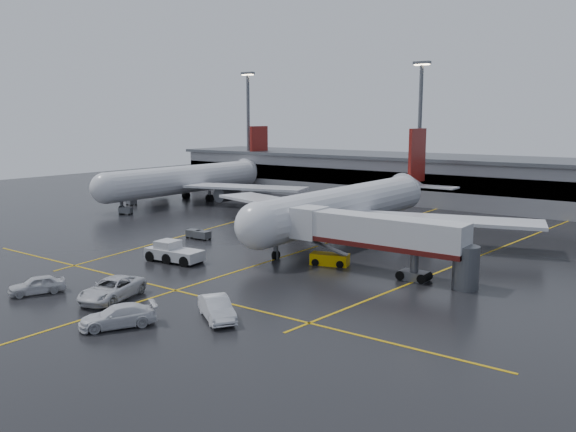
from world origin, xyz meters
The scene contains 22 objects.
ground centered at (0.00, 0.00, 0.00)m, with size 220.00×220.00×0.00m, color black.
apron_line_centre centered at (0.00, 0.00, 0.01)m, with size 0.25×90.00×0.02m, color gold.
apron_line_stop centered at (0.00, -22.00, 0.01)m, with size 60.00×0.25×0.02m, color gold.
apron_line_left centered at (-20.00, 10.00, 0.01)m, with size 0.25×70.00×0.02m, color gold.
apron_line_right centered at (18.00, 10.00, 0.01)m, with size 0.25×70.00×0.02m, color gold.
terminal centered at (0.00, 47.93, 4.32)m, with size 122.00×19.00×8.60m.
light_mast_left centered at (-45.00, 42.00, 14.47)m, with size 3.00×1.20×25.45m.
light_mast_mid centered at (-5.00, 42.00, 14.47)m, with size 3.00×1.20×25.45m.
main_airliner centered at (0.00, 9.70, 4.21)m, with size 48.80×45.60×14.10m.
second_airliner centered at (-42.00, 21.70, 4.21)m, with size 48.80×45.60×14.10m.
jet_bridge centered at (11.87, -6.00, 3.93)m, with size 19.90×3.40×6.05m.
pushback_tractor centered at (-8.39, -14.47, 0.93)m, with size 6.76×3.35×2.34m.
belt_loader centered at (6.20, -5.67, 0.63)m, with size 4.35×2.81×2.55m.
service_van_a centered at (-2.41, -27.10, 0.93)m, with size 3.09×6.69×1.86m, color silver.
service_van_b centered at (3.53, -31.06, 0.82)m, with size 2.30×5.65×1.64m, color white.
service_van_c centered at (8.37, -25.48, 0.89)m, with size 1.88×5.39×1.78m, color white.
service_van_d centered at (-9.20, -29.95, 0.81)m, with size 1.91×4.75×1.62m, color silver.
baggage_cart_a centered at (-14.26, -4.03, 0.63)m, with size 2.09×1.45×1.12m.
baggage_cart_b centered at (-15.78, -3.90, 0.63)m, with size 2.23×1.69×1.12m.
baggage_cart_c centered at (-12.84, 4.55, 0.63)m, with size 2.17×1.58×1.12m.
baggage_cart_d centered at (-46.64, 10.77, 0.63)m, with size 2.27×1.78×1.12m.
baggage_cart_e centered at (-39.00, 3.45, 0.63)m, with size 2.38×2.08×1.12m.
Camera 1 is at (38.51, -57.32, 15.28)m, focal length 36.53 mm.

